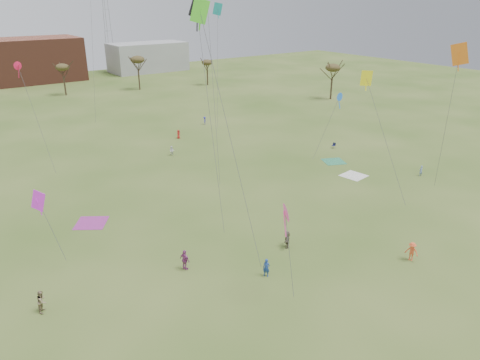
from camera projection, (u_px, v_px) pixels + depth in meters
ground at (321, 280)px, 39.46m from camera, size 260.00×260.00×0.00m
flyer_near_right at (266, 268)px, 39.78m from camera, size 0.67×0.74×1.69m
spectator_fore_b at (42, 301)px, 35.28m from camera, size 1.08×1.15×1.88m
spectator_fore_c at (287, 239)px, 44.35m from camera, size 1.51×1.58×1.79m
flyer_mid_b at (412, 251)px, 42.15m from camera, size 1.02×1.36×1.86m
flyer_mid_c at (421, 171)px, 62.16m from camera, size 0.57×0.40×1.47m
spectator_mid_d at (185, 260)px, 40.71m from camera, size 0.75×1.23×1.95m
spectator_mid_e at (172, 151)px, 70.15m from camera, size 0.91×0.93×1.51m
flyer_far_b at (179, 134)px, 78.57m from camera, size 0.87×0.73×1.52m
flyer_far_c at (205, 121)px, 87.24m from camera, size 0.99×1.10×1.48m
blanket_cream at (354, 176)px, 62.45m from camera, size 3.40×3.40×0.03m
blanket_plum at (91, 223)px, 49.44m from camera, size 4.43×4.43×0.03m
blanket_olive at (334, 161)px, 67.82m from camera, size 4.01×4.01×0.03m
camp_chair_right at (333, 147)px, 73.74m from camera, size 0.65×0.62×0.87m
kites_aloft at (174, 26)px, 54.16m from camera, size 51.51×63.24×25.55m
tree_line at (40, 78)px, 94.52m from camera, size 117.44×49.32×8.91m
building_brick at (32, 60)px, 129.83m from camera, size 26.00×16.00×12.00m
building_grey at (148, 57)px, 147.98m from camera, size 24.00×12.00×9.00m
radio_tower at (105, 9)px, 142.24m from camera, size 1.51×1.72×41.00m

